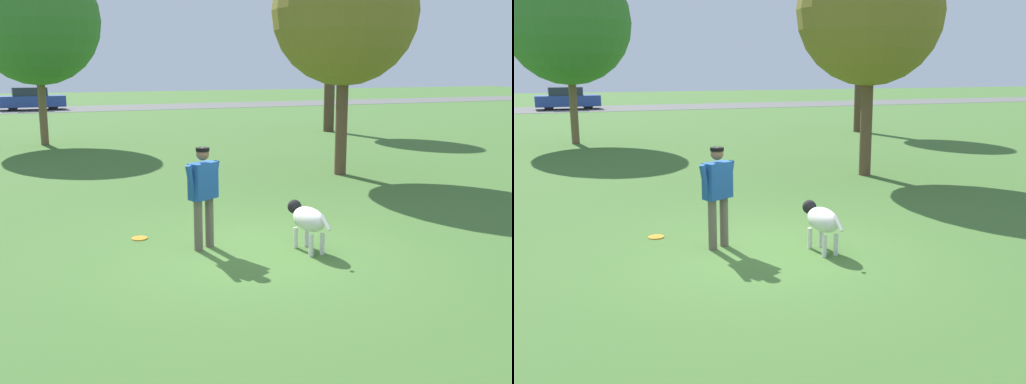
% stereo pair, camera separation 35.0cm
% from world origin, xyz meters
% --- Properties ---
extents(ground_plane, '(120.00, 120.00, 0.00)m').
position_xyz_m(ground_plane, '(0.00, 0.00, 0.00)').
color(ground_plane, '#426B2D').
extents(far_road_strip, '(120.00, 6.00, 0.01)m').
position_xyz_m(far_road_strip, '(0.00, 33.25, 0.01)').
color(far_road_strip, '#5B5B59').
rests_on(far_road_strip, ground_plane).
extents(person, '(0.66, 0.43, 1.56)m').
position_xyz_m(person, '(-0.56, 0.47, 0.92)').
color(person, '#665B4C').
rests_on(person, ground_plane).
extents(dog, '(0.40, 1.15, 0.71)m').
position_xyz_m(dog, '(0.85, -0.21, 0.49)').
color(dog, silver).
rests_on(dog, ground_plane).
extents(frisbee, '(0.26, 0.26, 0.02)m').
position_xyz_m(frisbee, '(-1.39, 1.36, 0.01)').
color(frisbee, orange).
rests_on(frisbee, ground_plane).
extents(tree_mid_center, '(4.36, 4.36, 6.44)m').
position_xyz_m(tree_mid_center, '(-2.15, 14.53, 4.26)').
color(tree_mid_center, brown).
rests_on(tree_mid_center, ground_plane).
extents(tree_far_right, '(2.99, 2.99, 6.66)m').
position_xyz_m(tree_far_right, '(9.42, 14.71, 5.07)').
color(tree_far_right, '#4C3826').
rests_on(tree_far_right, ground_plane).
extents(tree_near_right, '(3.64, 3.64, 5.89)m').
position_xyz_m(tree_near_right, '(4.62, 5.35, 4.06)').
color(tree_near_right, brown).
rests_on(tree_near_right, ground_plane).
extents(parked_car_blue, '(4.08, 1.96, 1.44)m').
position_xyz_m(parked_car_blue, '(-1.98, 33.27, 0.70)').
color(parked_car_blue, '#284293').
rests_on(parked_car_blue, ground_plane).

